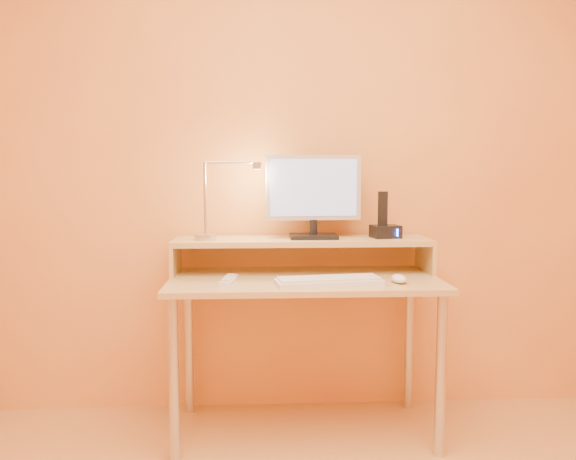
{
  "coord_description": "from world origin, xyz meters",
  "views": [
    {
      "loc": [
        -0.2,
        -1.32,
        1.19
      ],
      "look_at": [
        -0.08,
        1.13,
        0.94
      ],
      "focal_mm": 35.39,
      "sensor_mm": 36.0,
      "label": 1
    }
  ],
  "objects": [
    {
      "name": "wall_back",
      "position": [
        0.0,
        1.5,
        1.25
      ],
      "size": [
        3.0,
        0.04,
        2.5
      ],
      "primitive_type": "cube",
      "color": "#EDA950",
      "rests_on": "floor"
    },
    {
      "name": "remote_control",
      "position": [
        -0.33,
        1.09,
        0.73
      ],
      "size": [
        0.07,
        0.19,
        0.02
      ],
      "primitive_type": "cube",
      "rotation": [
        0.0,
        0.0,
        -0.12
      ],
      "color": "silver",
      "rests_on": "desk_lower"
    },
    {
      "name": "desk_leg_fl",
      "position": [
        -0.55,
        0.93,
        0.35
      ],
      "size": [
        0.04,
        0.04,
        0.69
      ],
      "primitive_type": "cylinder",
      "color": "silver",
      "rests_on": "floor"
    },
    {
      "name": "monitor_screen",
      "position": [
        0.05,
        1.32,
        1.12
      ],
      "size": [
        0.41,
        0.03,
        0.26
      ],
      "primitive_type": "cube",
      "rotation": [
        0.0,
        0.0,
        0.08
      ],
      "color": "#909ED7",
      "rests_on": "monitor_panel"
    },
    {
      "name": "phone_handset",
      "position": [
        0.38,
        1.33,
        1.02
      ],
      "size": [
        0.04,
        0.03,
        0.16
      ],
      "primitive_type": "cube",
      "rotation": [
        0.0,
        0.0,
        0.16
      ],
      "color": "black",
      "rests_on": "phone_dock"
    },
    {
      "name": "monitor_neck",
      "position": [
        0.05,
        1.33,
        0.93
      ],
      "size": [
        0.04,
        0.04,
        0.07
      ],
      "primitive_type": "cylinder",
      "color": "black",
      "rests_on": "monitor_foot"
    },
    {
      "name": "lamp_head",
      "position": [
        -0.21,
        1.3,
        1.22
      ],
      "size": [
        0.04,
        0.04,
        0.03
      ],
      "primitive_type": "cylinder",
      "color": "silver",
      "rests_on": "lamp_arm"
    },
    {
      "name": "shelf_riser_left",
      "position": [
        -0.59,
        1.33,
        0.79
      ],
      "size": [
        0.02,
        0.3,
        0.14
      ],
      "primitive_type": "cube",
      "color": "tan",
      "rests_on": "desk_lower"
    },
    {
      "name": "mouse",
      "position": [
        0.39,
        1.04,
        0.74
      ],
      "size": [
        0.07,
        0.11,
        0.04
      ],
      "primitive_type": "ellipsoid",
      "rotation": [
        0.0,
        0.0,
        0.04
      ],
      "color": "white",
      "rests_on": "desk_lower"
    },
    {
      "name": "lamp_arm",
      "position": [
        -0.33,
        1.3,
        1.24
      ],
      "size": [
        0.24,
        0.01,
        0.01
      ],
      "primitive_type": "cylinder",
      "rotation": [
        0.0,
        1.57,
        0.0
      ],
      "color": "silver",
      "rests_on": "lamp_post"
    },
    {
      "name": "desk_shelf",
      "position": [
        0.0,
        1.33,
        0.87
      ],
      "size": [
        1.2,
        0.3,
        0.02
      ],
      "primitive_type": "cube",
      "color": "tan",
      "rests_on": "desk_lower"
    },
    {
      "name": "monitor_panel",
      "position": [
        0.05,
        1.34,
        1.12
      ],
      "size": [
        0.45,
        0.07,
        0.3
      ],
      "primitive_type": "cube",
      "rotation": [
        0.0,
        0.0,
        0.08
      ],
      "color": "#BABABC",
      "rests_on": "monitor_neck"
    },
    {
      "name": "desk_leg_bl",
      "position": [
        -0.55,
        1.43,
        0.35
      ],
      "size": [
        0.04,
        0.04,
        0.69
      ],
      "primitive_type": "cylinder",
      "color": "silver",
      "rests_on": "floor"
    },
    {
      "name": "desk_leg_br",
      "position": [
        0.55,
        1.43,
        0.35
      ],
      "size": [
        0.04,
        0.04,
        0.69
      ],
      "primitive_type": "cylinder",
      "color": "silver",
      "rests_on": "floor"
    },
    {
      "name": "lamp_post",
      "position": [
        -0.45,
        1.3,
        1.07
      ],
      "size": [
        0.01,
        0.01,
        0.33
      ],
      "primitive_type": "cylinder",
      "color": "silver",
      "rests_on": "lamp_base"
    },
    {
      "name": "shelf_riser_right",
      "position": [
        0.59,
        1.33,
        0.79
      ],
      "size": [
        0.02,
        0.3,
        0.14
      ],
      "primitive_type": "cube",
      "color": "tan",
      "rests_on": "desk_lower"
    },
    {
      "name": "keyboard",
      "position": [
        0.09,
        1.02,
        0.73
      ],
      "size": [
        0.46,
        0.2,
        0.02
      ],
      "primitive_type": "cube",
      "rotation": [
        0.0,
        0.0,
        0.14
      ],
      "color": "silver",
      "rests_on": "desk_lower"
    },
    {
      "name": "lamp_bulb",
      "position": [
        -0.21,
        1.3,
        1.2
      ],
      "size": [
        0.03,
        0.03,
        0.0
      ],
      "primitive_type": "cylinder",
      "color": "#FFEAC6",
      "rests_on": "lamp_head"
    },
    {
      "name": "phone_dock",
      "position": [
        0.4,
        1.33,
        0.91
      ],
      "size": [
        0.14,
        0.12,
        0.06
      ],
      "primitive_type": "cube",
      "rotation": [
        0.0,
        0.0,
        0.16
      ],
      "color": "black",
      "rests_on": "desk_shelf"
    },
    {
      "name": "lamp_base",
      "position": [
        -0.45,
        1.3,
        0.89
      ],
      "size": [
        0.1,
        0.1,
        0.02
      ],
      "primitive_type": "cylinder",
      "color": "silver",
      "rests_on": "desk_shelf"
    },
    {
      "name": "desk_lower",
      "position": [
        0.0,
        1.18,
        0.71
      ],
      "size": [
        1.2,
        0.6,
        0.02
      ],
      "primitive_type": "cube",
      "color": "tan",
      "rests_on": "floor"
    },
    {
      "name": "monitor_back",
      "position": [
        0.05,
        1.36,
        1.12
      ],
      "size": [
        0.4,
        0.04,
        0.26
      ],
      "primitive_type": "cube",
      "rotation": [
        0.0,
        0.0,
        0.08
      ],
      "color": "black",
      "rests_on": "monitor_panel"
    },
    {
      "name": "monitor_foot",
      "position": [
        0.05,
        1.33,
        0.89
      ],
      "size": [
        0.22,
        0.16,
        0.02
      ],
      "primitive_type": "cube",
      "color": "black",
      "rests_on": "desk_shelf"
    },
    {
      "name": "desk_leg_fr",
      "position": [
        0.55,
        0.93,
        0.35
      ],
      "size": [
        0.04,
        0.04,
        0.69
      ],
      "primitive_type": "cylinder",
      "color": "silver",
      "rests_on": "floor"
    },
    {
      "name": "phone_led",
      "position": [
        0.44,
        1.28,
        0.91
      ],
      "size": [
        0.01,
        0.0,
        0.04
      ],
      "primitive_type": "cube",
      "color": "#2079FF",
      "rests_on": "phone_dock"
    }
  ]
}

